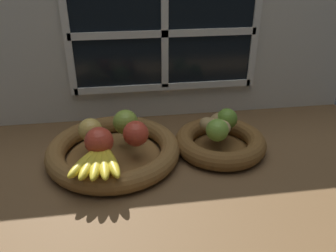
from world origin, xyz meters
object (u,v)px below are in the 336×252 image
apple_golden_left (90,130)px  apple_red_front (99,141)px  fruit_bowl_right (220,142)px  potato_oblong (209,125)px  lime_near (217,130)px  apple_red_right (136,134)px  banana_bunch_front (99,161)px  potato_large (221,127)px  potato_back (223,120)px  apple_green_back (126,122)px  fruit_bowl_left (114,151)px  lime_far (227,119)px

apple_golden_left → apple_red_front: (2.80, -7.96, 0.46)cm
fruit_bowl_right → apple_red_front: (-36.39, -6.08, 6.99)cm
apple_golden_left → potato_oblong: 35.91cm
potato_oblong → lime_near: 6.31cm
apple_red_right → banana_bunch_front: bearing=-137.1°
potato_large → potato_back: size_ratio=0.72×
fruit_bowl_right → apple_green_back: (-28.79, 4.75, 6.87)cm
fruit_bowl_left → lime_near: lime_near is taller
apple_green_back → lime_far: apple_green_back is taller
fruit_bowl_right → potato_oblong: size_ratio=4.55×
potato_back → apple_green_back: bearing=178.7°
apple_green_back → apple_red_front: (-7.60, -10.83, 0.12)cm
apple_golden_left → potato_back: 41.09cm
fruit_bowl_right → potato_large: (0.00, 0.00, 5.32)cm
apple_red_front → lime_near: bearing=4.2°
potato_oblong → fruit_bowl_right: bearing=-37.9°
fruit_bowl_right → potato_large: size_ratio=4.71×
lime_near → potato_oblong: bearing=98.6°
lime_far → apple_green_back: bearing=177.8°
apple_golden_left → potato_large: 39.25cm
banana_bunch_front → potato_oblong: 36.47cm
apple_golden_left → lime_near: 37.21cm
apple_red_front → lime_near: size_ratio=1.17×
fruit_bowl_left → apple_green_back: size_ratio=5.17×
fruit_bowl_right → lime_near: 7.70cm
fruit_bowl_right → apple_red_front: size_ratio=3.57×
fruit_bowl_left → potato_large: bearing=0.0°
banana_bunch_front → lime_near: size_ratio=2.56×
fruit_bowl_right → apple_red_right: size_ratio=3.81×
apple_red_front → potato_large: size_ratio=1.32×
apple_golden_left → banana_bunch_front: apple_golden_left is taller
potato_back → potato_oblong: (-5.14, -1.47, -0.31)cm
potato_large → potato_back: potato_back is taller
apple_red_right → potato_large: size_ratio=1.24×
apple_red_right → banana_bunch_front: (-10.37, -9.64, -2.12)cm
apple_red_right → apple_green_back: bearing=109.2°
apple_red_right → apple_golden_left: apple_red_right is taller
lime_near → banana_bunch_front: bearing=-165.5°
apple_red_right → apple_red_front: 10.74cm
fruit_bowl_right → banana_bunch_front: banana_bunch_front is taller
fruit_bowl_right → lime_far: lime_far is taller
potato_oblong → lime_far: size_ratio=0.95×
apple_green_back → apple_red_right: (2.61, -7.52, -0.12)cm
fruit_bowl_left → apple_golden_left: 9.27cm
potato_large → banana_bunch_front: bearing=-161.3°
banana_bunch_front → lime_near: 35.35cm
banana_bunch_front → lime_far: bearing=22.1°
fruit_bowl_right → apple_golden_left: bearing=177.3°
apple_golden_left → lime_far: (41.95, 1.68, -0.22)cm
apple_green_back → lime_near: size_ratio=1.14×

